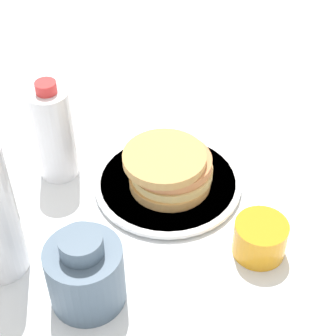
# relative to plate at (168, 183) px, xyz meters

# --- Properties ---
(ground_plane) EXTENTS (4.00, 4.00, 0.00)m
(ground_plane) POSITION_rel_plate_xyz_m (-0.02, 0.03, -0.01)
(ground_plane) COLOR white
(plate) EXTENTS (0.24, 0.24, 0.01)m
(plate) POSITION_rel_plate_xyz_m (0.00, 0.00, 0.00)
(plate) COLOR white
(plate) RESTS_ON ground_plane
(pancake_stack) EXTENTS (0.14, 0.14, 0.06)m
(pancake_stack) POSITION_rel_plate_xyz_m (-0.00, 0.00, 0.04)
(pancake_stack) COLOR tan
(pancake_stack) RESTS_ON plate
(juice_glass) EXTENTS (0.08, 0.08, 0.06)m
(juice_glass) POSITION_rel_plate_xyz_m (-0.16, 0.11, 0.02)
(juice_glass) COLOR orange
(juice_glass) RESTS_ON ground_plane
(cream_jug) EXTENTS (0.10, 0.10, 0.12)m
(cream_jug) POSITION_rel_plate_xyz_m (0.07, 0.23, 0.05)
(cream_jug) COLOR #4C6075
(cream_jug) RESTS_ON ground_plane
(water_bottle_near) EXTENTS (0.07, 0.07, 0.18)m
(water_bottle_near) POSITION_rel_plate_xyz_m (0.19, -0.00, 0.08)
(water_bottle_near) COLOR white
(water_bottle_near) RESTS_ON ground_plane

